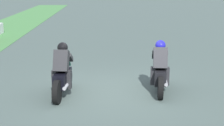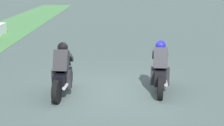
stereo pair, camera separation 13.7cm
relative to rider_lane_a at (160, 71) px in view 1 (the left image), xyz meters
name	(u,v)px [view 1 (the left image)]	position (x,y,z in m)	size (l,w,h in m)	color
ground_plane	(112,91)	(0.03, 1.40, -0.62)	(120.00, 120.00, 0.00)	#43534E
rider_lane_a	(160,71)	(0.00, 0.00, 0.00)	(2.04, 0.58, 1.51)	black
rider_lane_b	(63,74)	(-0.27, 2.80, 0.00)	(2.04, 0.57, 1.51)	black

